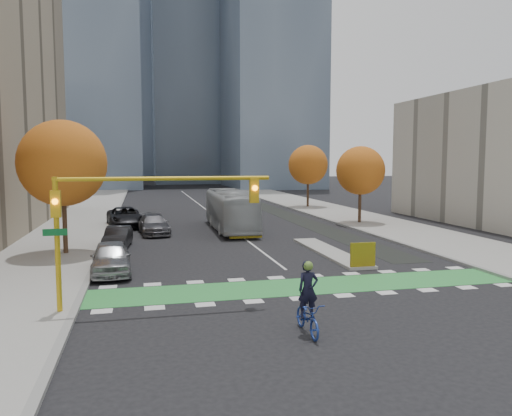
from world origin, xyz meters
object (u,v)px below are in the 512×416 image
cyclist (308,310)px  parked_car_b (118,237)px  bus (230,210)px  tree_west (63,163)px  parked_car_c (154,225)px  traffic_signal_west (128,207)px  parked_car_a (111,258)px  tree_east_far (308,165)px  parked_car_d (125,217)px  tree_east_near (360,171)px  hazard_board (363,255)px

cyclist → parked_car_b: 19.75m
bus → tree_west: bearing=-142.0°
parked_car_c → traffic_signal_west: bearing=-99.5°
bus → parked_car_a: bus is taller
parked_car_c → parked_car_a: bearing=-105.9°
cyclist → parked_car_c: (-4.43, 24.23, -0.06)m
tree_east_far → traffic_signal_west: tree_east_far is taller
parked_car_d → tree_east_far: bearing=25.1°
cyclist → parked_car_b: bearing=110.4°
tree_east_near → parked_car_b: size_ratio=1.65×
hazard_board → tree_west: size_ratio=0.17×
cyclist → bus: (1.88, 25.39, 0.84)m
traffic_signal_west → cyclist: size_ratio=3.45×
tree_east_far → parked_car_a: tree_east_far is taller
traffic_signal_west → parked_car_c: size_ratio=1.62×
hazard_board → tree_east_far: 35.13m
tree_east_near → parked_car_c: (-18.50, -2.30, -4.10)m
traffic_signal_west → parked_car_a: size_ratio=1.75×
bus → parked_car_d: bearing=157.2°
cyclist → traffic_signal_west: bearing=145.3°
bus → parked_car_b: size_ratio=2.78×
traffic_signal_west → parked_car_b: bearing=94.2°
tree_west → traffic_signal_west: bearing=-72.0°
cyclist → parked_car_d: (-6.77, 29.23, 0.03)m
tree_east_far → cyclist: (-14.57, -42.54, -4.42)m
parked_car_a → traffic_signal_west: bearing=-83.4°
cyclist → parked_car_a: cyclist is taller
traffic_signal_west → parked_car_a: traffic_signal_west is taller
traffic_signal_west → parked_car_b: (-1.07, 14.47, -3.33)m
cyclist → hazard_board: bearing=55.0°
hazard_board → tree_east_near: bearing=65.8°
parked_car_a → parked_car_b: 7.80m
tree_west → bus: bearing=36.9°
bus → parked_car_a: size_ratio=2.45×
tree_east_far → tree_east_near: bearing=-91.8°
tree_west → cyclist: (9.93, -16.54, -4.79)m
cyclist → parked_car_a: 12.75m
cyclist → parked_car_c: 24.64m
traffic_signal_west → cyclist: bearing=-34.5°
parked_car_b → parked_car_c: (2.50, 5.74, 0.06)m
tree_west → tree_east_far: bearing=46.7°
tree_west → cyclist: tree_west is taller
bus → parked_car_a: (-8.81, -14.69, -0.83)m
hazard_board → tree_east_near: size_ratio=0.20×
bus → parked_car_d: bus is taller
tree_east_far → traffic_signal_west: (-20.43, -38.51, -1.21)m
parked_car_c → parked_car_d: size_ratio=0.85×
hazard_board → parked_car_c: size_ratio=0.27×
parked_car_d → hazard_board: bearing=-64.8°
tree_east_near → parked_car_d: size_ratio=1.15×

